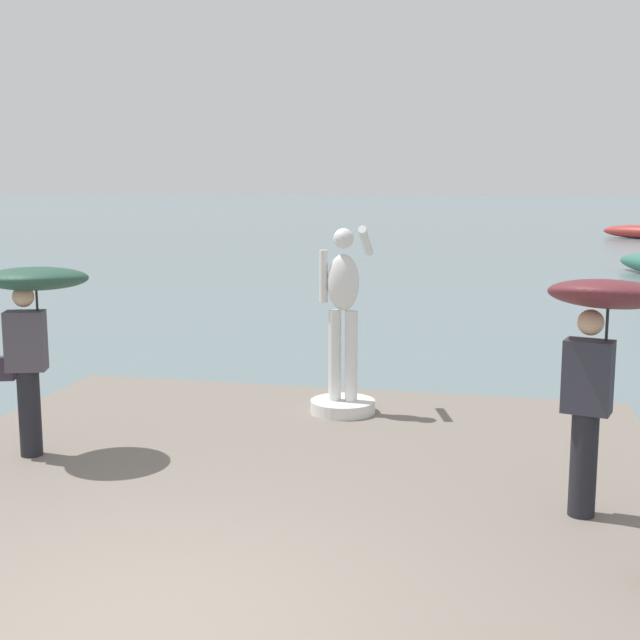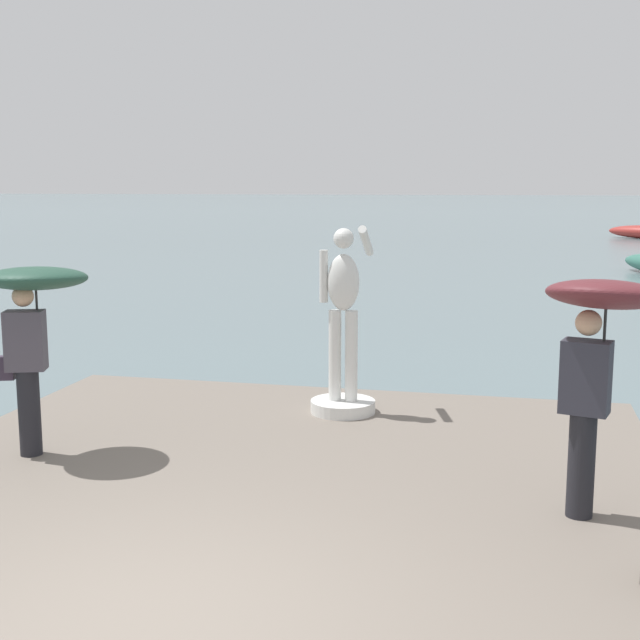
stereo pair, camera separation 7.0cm
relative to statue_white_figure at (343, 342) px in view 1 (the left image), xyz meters
The scene contains 5 objects.
ground_plane 34.84m from the statue_white_figure, 90.39° to the left, with size 400.00×400.00×0.00m, color slate.
pier 3.67m from the statue_white_figure, 93.87° to the right, with size 7.36×9.35×0.40m, color #70665B.
statue_white_figure is the anchor object (origin of this frame).
onlooker_left 3.58m from the statue_white_figure, 140.49° to the right, with size 1.29×1.30×1.94m.
onlooker_right 3.85m from the statue_white_figure, 46.13° to the right, with size 1.17×1.19×2.04m.
Camera 1 is at (2.08, -4.53, 3.12)m, focal length 47.41 mm.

